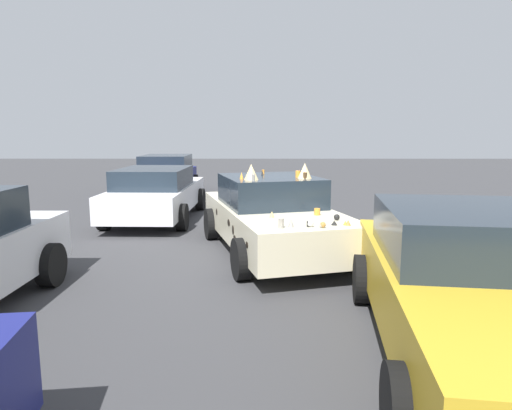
% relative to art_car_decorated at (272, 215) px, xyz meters
% --- Properties ---
extents(ground_plane, '(60.00, 60.00, 0.00)m').
position_rel_art_car_decorated_xyz_m(ground_plane, '(-0.03, -0.01, -0.70)').
color(ground_plane, '#38383A').
extents(art_car_decorated, '(4.76, 2.88, 1.68)m').
position_rel_art_car_decorated_xyz_m(art_car_decorated, '(0.00, 0.00, 0.00)').
color(art_car_decorated, beige).
rests_on(art_car_decorated, ground).
extents(parked_sedan_far_left, '(4.54, 2.10, 1.34)m').
position_rel_art_car_decorated_xyz_m(parked_sedan_far_left, '(3.22, 2.84, -0.02)').
color(parked_sedan_far_left, white).
rests_on(parked_sedan_far_left, ground).
extents(parked_sedan_behind_right, '(4.31, 2.08, 1.40)m').
position_rel_art_car_decorated_xyz_m(parked_sedan_behind_right, '(7.92, 3.56, 0.00)').
color(parked_sedan_behind_right, navy).
rests_on(parked_sedan_behind_right, ground).
extents(parked_sedan_row_back_far, '(4.78, 2.46, 1.47)m').
position_rel_art_car_decorated_xyz_m(parked_sedan_row_back_far, '(-3.98, -1.82, 0.02)').
color(parked_sedan_row_back_far, gold).
rests_on(parked_sedan_row_back_far, ground).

